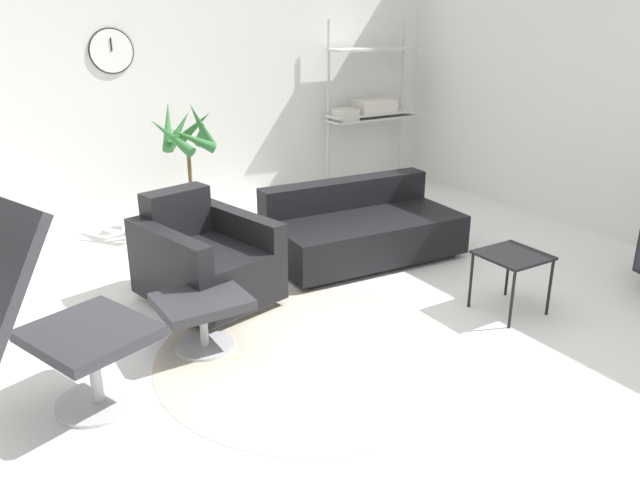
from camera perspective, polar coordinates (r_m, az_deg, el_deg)
ground_plane at (r=3.99m, az=0.17°, el=-8.89°), size 12.00×12.00×0.00m
wall_back at (r=6.32m, az=-15.19°, el=14.59°), size 12.00×0.09×2.80m
round_rug at (r=3.81m, az=-0.67°, el=-10.36°), size 1.88×1.88×0.01m
lounge_chair at (r=3.08m, az=-27.07°, el=-4.61°), size 1.18×0.88×1.27m
ottoman at (r=3.83m, az=-10.69°, el=-6.24°), size 0.52×0.44×0.34m
armchair_red at (r=4.43m, az=-10.51°, el=-2.10°), size 0.90×1.01×0.76m
couch_low at (r=5.18m, az=3.77°, el=0.86°), size 1.59×0.92×0.60m
side_table at (r=4.37m, az=17.19°, el=-1.79°), size 0.41×0.41×0.42m
potted_plant at (r=5.83m, az=-11.88°, el=6.39°), size 0.64×0.63×1.23m
shelf_unit at (r=7.19m, az=4.50°, el=12.50°), size 1.08×0.28×1.86m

